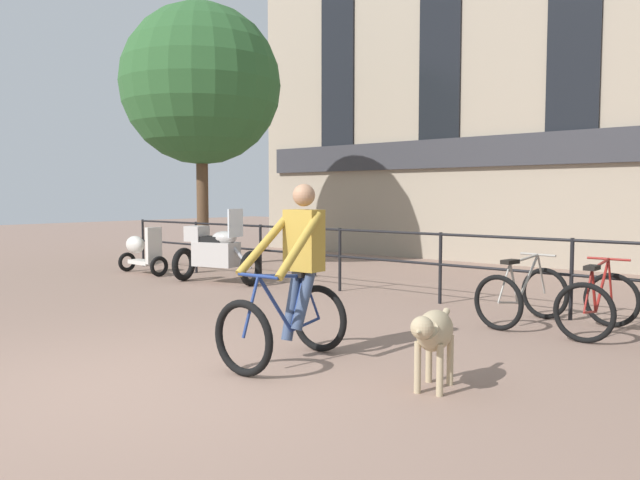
% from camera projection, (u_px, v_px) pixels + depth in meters
% --- Properties ---
extents(ground_plane, '(60.00, 60.00, 0.00)m').
position_uv_depth(ground_plane, '(129.00, 386.00, 5.19)').
color(ground_plane, '#8E7060').
extents(canal_railing, '(15.05, 0.05, 1.05)m').
position_uv_depth(canal_railing, '(440.00, 256.00, 9.10)').
color(canal_railing, black).
rests_on(canal_railing, ground_plane).
extents(building_facade, '(18.00, 0.72, 8.87)m').
position_uv_depth(building_facade, '(578.00, 62.00, 13.25)').
color(building_facade, gray).
rests_on(building_facade, ground_plane).
extents(cyclist_with_bike, '(0.74, 1.21, 1.70)m').
position_uv_depth(cyclist_with_bike, '(293.00, 281.00, 5.97)').
color(cyclist_with_bike, black).
rests_on(cyclist_with_bike, ground_plane).
extents(dog, '(0.40, 0.88, 0.67)m').
position_uv_depth(dog, '(433.00, 333.00, 5.04)').
color(dog, tan).
rests_on(dog, ground_plane).
extents(parked_motorcycle, '(1.69, 0.98, 1.35)m').
position_uv_depth(parked_motorcycle, '(215.00, 252.00, 11.23)').
color(parked_motorcycle, black).
rests_on(parked_motorcycle, ground_plane).
extents(parked_bicycle_near_lamp, '(0.82, 1.20, 0.86)m').
position_uv_depth(parked_bicycle_near_lamp, '(522.00, 295.00, 7.66)').
color(parked_bicycle_near_lamp, black).
rests_on(parked_bicycle_near_lamp, ground_plane).
extents(parked_bicycle_mid_left, '(0.67, 1.11, 0.86)m').
position_uv_depth(parked_bicycle_mid_left, '(599.00, 304.00, 7.08)').
color(parked_bicycle_mid_left, black).
rests_on(parked_bicycle_mid_left, ground_plane).
extents(parked_scooter, '(1.30, 0.46, 0.96)m').
position_uv_depth(parked_scooter, '(141.00, 251.00, 12.60)').
color(parked_scooter, black).
rests_on(parked_scooter, ground_plane).
extents(tree_canalside_left, '(3.50, 3.50, 5.77)m').
position_uv_depth(tree_canalside_left, '(201.00, 85.00, 13.70)').
color(tree_canalside_left, brown).
rests_on(tree_canalside_left, ground_plane).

